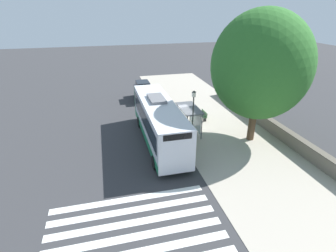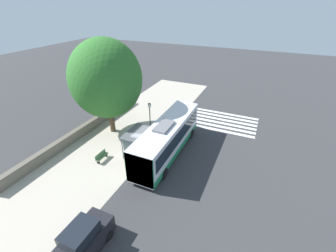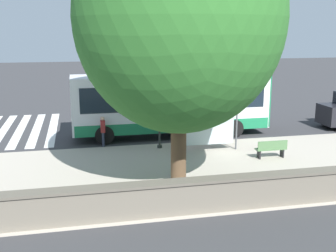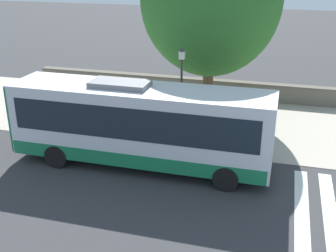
{
  "view_description": "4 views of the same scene",
  "coord_description": "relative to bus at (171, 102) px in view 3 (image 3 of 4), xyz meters",
  "views": [
    {
      "loc": [
        5.79,
        19.88,
        10.47
      ],
      "look_at": [
        1.44,
        2.64,
        2.28
      ],
      "focal_mm": 28.0,
      "sensor_mm": 36.0,
      "label": 1
    },
    {
      "loc": [
        9.21,
        -16.03,
        13.54
      ],
      "look_at": [
        1.18,
        2.04,
        2.36
      ],
      "focal_mm": 24.0,
      "sensor_mm": 36.0,
      "label": 2
    },
    {
      "loc": [
        -20.98,
        5.88,
        5.9
      ],
      "look_at": [
        0.64,
        1.13,
        0.8
      ],
      "focal_mm": 45.0,
      "sensor_mm": 36.0,
      "label": 3
    },
    {
      "loc": [
        17.08,
        6.24,
        8.36
      ],
      "look_at": [
        1.01,
        1.74,
        1.63
      ],
      "focal_mm": 45.0,
      "sensor_mm": 36.0,
      "label": 4
    }
  ],
  "objects": [
    {
      "name": "sidewalk_plaza",
      "position": [
        -6.22,
        -0.72,
        -1.89
      ],
      "size": [
        9.0,
        44.0,
        0.02
      ],
      "color": "#ADA393",
      "rests_on": "ground"
    },
    {
      "name": "pedestrian",
      "position": [
        -1.56,
        3.93,
        -0.98
      ],
      "size": [
        0.34,
        0.22,
        1.58
      ],
      "color": "#2D3347",
      "rests_on": "ground"
    },
    {
      "name": "shade_tree",
      "position": [
        -7.69,
        1.45,
        4.4
      ],
      "size": [
        7.58,
        7.58,
        10.48
      ],
      "color": "brown",
      "rests_on": "ground"
    },
    {
      "name": "bench",
      "position": [
        -5.33,
        -3.59,
        -1.43
      ],
      "size": [
        0.4,
        1.46,
        0.88
      ],
      "color": "#4C7247",
      "rests_on": "ground"
    },
    {
      "name": "bus",
      "position": [
        0.0,
        0.0,
        0.0
      ],
      "size": [
        2.62,
        10.92,
        3.67
      ],
      "color": "silver",
      "rests_on": "ground"
    },
    {
      "name": "crosswalk_stripes",
      "position": [
        3.28,
        9.05,
        -1.89
      ],
      "size": [
        9.0,
        5.25,
        0.01
      ],
      "color": "silver",
      "rests_on": "ground"
    },
    {
      "name": "bus_shelter",
      "position": [
        -3.08,
        -1.02,
        0.1
      ],
      "size": [
        1.59,
        3.31,
        2.41
      ],
      "color": "#515459",
      "rests_on": "ground"
    },
    {
      "name": "ground_plane",
      "position": [
        -1.72,
        -0.72,
        -1.9
      ],
      "size": [
        120.0,
        120.0,
        0.0
      ],
      "primitive_type": "plane",
      "color": "#353538",
      "rests_on": "ground"
    },
    {
      "name": "stone_wall",
      "position": [
        -10.27,
        -0.72,
        -1.32
      ],
      "size": [
        0.6,
        20.0,
        1.14
      ],
      "color": "#6B6356",
      "rests_on": "ground"
    },
    {
      "name": "street_lamp_near",
      "position": [
        -2.5,
        1.16,
        0.84
      ],
      "size": [
        0.28,
        0.28,
        4.65
      ],
      "color": "#2D332D",
      "rests_on": "ground"
    }
  ]
}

